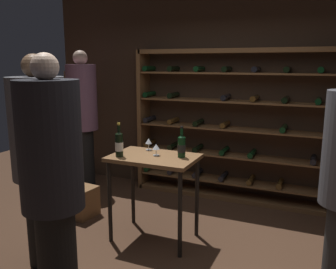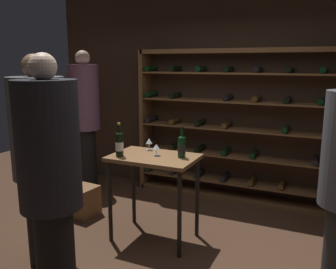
# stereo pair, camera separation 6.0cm
# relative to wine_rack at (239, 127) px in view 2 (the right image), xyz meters

# --- Properties ---
(ground_plane) EXTENTS (10.09, 10.09, 0.00)m
(ground_plane) POSITION_rel_wine_rack_xyz_m (-0.18, -1.83, -1.04)
(ground_plane) COLOR #472D1E
(back_wall) EXTENTS (5.63, 0.10, 2.95)m
(back_wall) POSITION_rel_wine_rack_xyz_m (-0.18, 0.21, 0.44)
(back_wall) COLOR #3D2B1E
(back_wall) RESTS_ON ground
(wine_rack) EXTENTS (2.99, 0.32, 2.08)m
(wine_rack) POSITION_rel_wine_rack_xyz_m (0.00, 0.00, 0.00)
(wine_rack) COLOR brown
(wine_rack) RESTS_ON ground
(tasting_table) EXTENTS (0.90, 0.60, 0.94)m
(tasting_table) POSITION_rel_wine_rack_xyz_m (-0.53, -1.51, -0.24)
(tasting_table) COLOR brown
(tasting_table) RESTS_ON ground
(person_host_in_suit) EXTENTS (0.45, 0.45, 1.97)m
(person_host_in_suit) POSITION_rel_wine_rack_xyz_m (-0.68, -2.87, 0.06)
(person_host_in_suit) COLOR black
(person_host_in_suit) RESTS_ON ground
(person_guest_plum_blouse) EXTENTS (0.50, 0.51, 1.98)m
(person_guest_plum_blouse) POSITION_rel_wine_rack_xyz_m (-1.29, -2.35, 0.05)
(person_guest_plum_blouse) COLOR black
(person_guest_plum_blouse) RESTS_ON ground
(person_guest_khaki) EXTENTS (0.45, 0.45, 2.08)m
(person_guest_khaki) POSITION_rel_wine_rack_xyz_m (-2.27, -0.40, 0.12)
(person_guest_khaki) COLOR black
(person_guest_khaki) RESTS_ON ground
(wine_crate) EXTENTS (0.51, 0.39, 0.37)m
(wine_crate) POSITION_rel_wine_rack_xyz_m (-1.71, -1.34, -0.85)
(wine_crate) COLOR brown
(wine_crate) RESTS_ON ground
(wine_bottle_black_capsule) EXTENTS (0.08, 0.08, 0.36)m
(wine_bottle_black_capsule) POSITION_rel_wine_rack_xyz_m (-0.85, -1.68, 0.03)
(wine_bottle_black_capsule) COLOR black
(wine_bottle_black_capsule) RESTS_ON tasting_table
(wine_bottle_red_label) EXTENTS (0.08, 0.08, 0.33)m
(wine_bottle_red_label) POSITION_rel_wine_rack_xyz_m (-0.25, -1.44, 0.02)
(wine_bottle_red_label) COLOR black
(wine_bottle_red_label) RESTS_ON tasting_table
(wine_glass_stemmed_center) EXTENTS (0.07, 0.07, 0.13)m
(wine_glass_stemmed_center) POSITION_rel_wine_rack_xyz_m (-0.70, -1.30, -0.01)
(wine_glass_stemmed_center) COLOR silver
(wine_glass_stemmed_center) RESTS_ON tasting_table
(wine_glass_stemmed_right) EXTENTS (0.08, 0.08, 0.12)m
(wine_glass_stemmed_right) POSITION_rel_wine_rack_xyz_m (-0.52, -1.48, -0.01)
(wine_glass_stemmed_right) COLOR silver
(wine_glass_stemmed_right) RESTS_ON tasting_table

